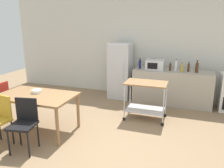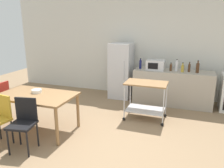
{
  "view_description": "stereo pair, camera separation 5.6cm",
  "coord_description": "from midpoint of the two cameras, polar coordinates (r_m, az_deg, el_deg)",
  "views": [
    {
      "loc": [
        1.27,
        -3.33,
        2.12
      ],
      "look_at": [
        -0.29,
        1.2,
        0.8
      ],
      "focal_mm": 36.35,
      "sensor_mm": 36.0,
      "label": 1
    },
    {
      "loc": [
        1.32,
        -3.31,
        2.12
      ],
      "look_at": [
        -0.29,
        1.2,
        0.8
      ],
      "focal_mm": 36.35,
      "sensor_mm": 36.0,
      "label": 2
    }
  ],
  "objects": [
    {
      "name": "ground_plane",
      "position": [
        4.15,
        -1.53,
        -15.36
      ],
      "size": [
        12.0,
        12.0,
        0.0
      ],
      "primitive_type": "plane",
      "color": "#8C7051"
    },
    {
      "name": "back_wall",
      "position": [
        6.68,
        8.47,
        9.51
      ],
      "size": [
        8.4,
        0.12,
        2.9
      ],
      "primitive_type": "cube",
      "color": "silver",
      "rests_on": "ground_plane"
    },
    {
      "name": "kitchen_counter",
      "position": [
        6.16,
        15.2,
        -0.86
      ],
      "size": [
        2.0,
        0.64,
        0.9
      ],
      "primitive_type": "cube",
      "color": "#A89E8E",
      "rests_on": "ground_plane"
    },
    {
      "name": "dining_table",
      "position": [
        4.68,
        -18.14,
        -3.44
      ],
      "size": [
        1.5,
        0.9,
        0.75
      ],
      "color": "olive",
      "rests_on": "ground_plane"
    },
    {
      "name": "chair_black",
      "position": [
        4.11,
        -20.97,
        -8.65
      ],
      "size": [
        0.47,
        0.47,
        0.89
      ],
      "rotation": [
        0.0,
        0.0,
        0.19
      ],
      "color": "black",
      "rests_on": "ground_plane"
    },
    {
      "name": "refrigerator",
      "position": [
        6.44,
        2.53,
        3.35
      ],
      "size": [
        0.6,
        0.63,
        1.55
      ],
      "color": "silver",
      "rests_on": "ground_plane"
    },
    {
      "name": "kitchen_cart",
      "position": [
        5.04,
        8.82,
        -2.64
      ],
      "size": [
        0.91,
        0.57,
        0.85
      ],
      "color": "olive",
      "rests_on": "ground_plane"
    },
    {
      "name": "bottle_hot_sauce",
      "position": [
        6.13,
        7.42,
        4.95
      ],
      "size": [
        0.06,
        0.06,
        0.28
      ],
      "color": "navy",
      "rests_on": "kitchen_counter"
    },
    {
      "name": "microwave",
      "position": [
        6.04,
        11.16,
        4.73
      ],
      "size": [
        0.46,
        0.35,
        0.26
      ],
      "color": "silver",
      "rests_on": "kitchen_counter"
    },
    {
      "name": "bottle_sparkling_water",
      "position": [
        6.0,
        14.83,
        4.06
      ],
      "size": [
        0.06,
        0.06,
        0.22
      ],
      "color": "#4C2D19",
      "rests_on": "kitchen_counter"
    },
    {
      "name": "bottle_soy_sauce",
      "position": [
        5.99,
        16.22,
        4.34
      ],
      "size": [
        0.08,
        0.08,
        0.3
      ],
      "color": "silver",
      "rests_on": "kitchen_counter"
    },
    {
      "name": "bottle_vinegar",
      "position": [
        5.93,
        17.57,
        3.76
      ],
      "size": [
        0.07,
        0.07,
        0.24
      ],
      "color": "gold",
      "rests_on": "kitchen_counter"
    },
    {
      "name": "bottle_sesame_oil",
      "position": [
        6.03,
        19.09,
        3.89
      ],
      "size": [
        0.06,
        0.06,
        0.25
      ],
      "color": "#4C2D19",
      "rests_on": "kitchen_counter"
    },
    {
      "name": "bottle_wine",
      "position": [
        5.97,
        20.98,
        3.84
      ],
      "size": [
        0.08,
        0.08,
        0.31
      ],
      "color": "#4C2D19",
      "rests_on": "kitchen_counter"
    },
    {
      "name": "fruit_bowl",
      "position": [
        4.76,
        -18.13,
        -1.71
      ],
      "size": [
        0.2,
        0.2,
        0.06
      ],
      "primitive_type": "cylinder",
      "color": "white",
      "rests_on": "dining_table"
    }
  ]
}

